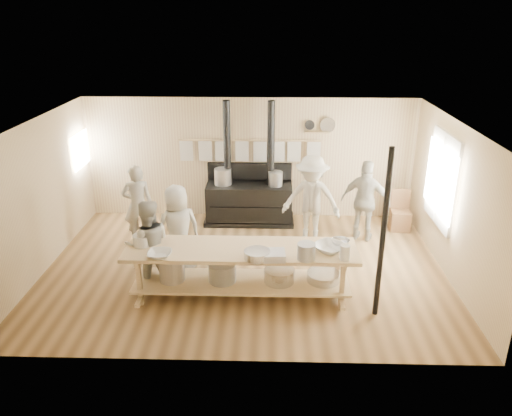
# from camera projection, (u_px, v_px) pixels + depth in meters

# --- Properties ---
(ground) EXTENTS (7.00, 7.00, 0.00)m
(ground) POSITION_uv_depth(u_px,v_px,m) (244.00, 268.00, 8.86)
(ground) COLOR brown
(ground) RESTS_ON ground
(room_shell) EXTENTS (7.00, 7.00, 7.00)m
(room_shell) POSITION_uv_depth(u_px,v_px,m) (244.00, 182.00, 8.26)
(room_shell) COLOR tan
(room_shell) RESTS_ON ground
(window_right) EXTENTS (0.09, 1.50, 1.65)m
(window_right) POSITION_uv_depth(u_px,v_px,m) (442.00, 179.00, 8.77)
(window_right) COLOR beige
(window_right) RESTS_ON ground
(left_opening) EXTENTS (0.00, 0.90, 0.90)m
(left_opening) POSITION_uv_depth(u_px,v_px,m) (81.00, 150.00, 10.22)
(left_opening) COLOR white
(left_opening) RESTS_ON ground
(stove) EXTENTS (1.90, 0.75, 2.60)m
(stove) POSITION_uv_depth(u_px,v_px,m) (249.00, 199.00, 10.63)
(stove) COLOR black
(stove) RESTS_ON ground
(towel_rail) EXTENTS (3.00, 0.04, 0.47)m
(towel_rail) POSITION_uv_depth(u_px,v_px,m) (250.00, 148.00, 10.51)
(towel_rail) COLOR tan
(towel_rail) RESTS_ON ground
(back_wall_shelf) EXTENTS (0.63, 0.14, 0.32)m
(back_wall_shelf) POSITION_uv_depth(u_px,v_px,m) (320.00, 127.00, 10.33)
(back_wall_shelf) COLOR tan
(back_wall_shelf) RESTS_ON ground
(prep_table) EXTENTS (3.60, 0.90, 0.85)m
(prep_table) POSITION_uv_depth(u_px,v_px,m) (241.00, 267.00, 7.84)
(prep_table) COLOR tan
(prep_table) RESTS_ON ground
(support_post) EXTENTS (0.08, 0.08, 2.60)m
(support_post) POSITION_uv_depth(u_px,v_px,m) (383.00, 236.00, 7.07)
(support_post) COLOR black
(support_post) RESTS_ON ground
(cook_far_left) EXTENTS (0.66, 0.52, 1.60)m
(cook_far_left) POSITION_uv_depth(u_px,v_px,m) (138.00, 205.00, 9.53)
(cook_far_left) COLOR #9D9A8B
(cook_far_left) RESTS_ON ground
(cook_left) EXTENTS (0.89, 0.78, 1.54)m
(cook_left) POSITION_uv_depth(u_px,v_px,m) (148.00, 246.00, 7.97)
(cook_left) COLOR #9D9A8B
(cook_left) RESTS_ON ground
(cook_center) EXTENTS (0.91, 0.80, 1.57)m
(cook_center) POSITION_uv_depth(u_px,v_px,m) (178.00, 229.00, 8.52)
(cook_center) COLOR #9D9A8B
(cook_center) RESTS_ON ground
(cook_right) EXTENTS (1.03, 0.73, 1.63)m
(cook_right) POSITION_uv_depth(u_px,v_px,m) (365.00, 201.00, 9.69)
(cook_right) COLOR #9D9A8B
(cook_right) RESTS_ON ground
(cook_by_window) EXTENTS (1.25, 0.90, 1.75)m
(cook_by_window) POSITION_uv_depth(u_px,v_px,m) (311.00, 200.00, 9.60)
(cook_by_window) COLOR #9D9A8B
(cook_by_window) RESTS_ON ground
(chair) EXTENTS (0.42, 0.42, 0.83)m
(chair) POSITION_uv_depth(u_px,v_px,m) (400.00, 218.00, 10.36)
(chair) COLOR brown
(chair) RESTS_ON ground
(bowl_white_a) EXTENTS (0.37, 0.37, 0.09)m
(bowl_white_a) POSITION_uv_depth(u_px,v_px,m) (160.00, 254.00, 7.42)
(bowl_white_a) COLOR silver
(bowl_white_a) RESTS_ON prep_table
(bowl_steel_a) EXTENTS (0.40, 0.40, 0.09)m
(bowl_steel_a) POSITION_uv_depth(u_px,v_px,m) (146.00, 235.00, 8.04)
(bowl_steel_a) COLOR silver
(bowl_steel_a) RESTS_ON prep_table
(bowl_white_b) EXTENTS (0.65, 0.65, 0.11)m
(bowl_white_b) POSITION_uv_depth(u_px,v_px,m) (330.00, 248.00, 7.59)
(bowl_white_b) COLOR silver
(bowl_white_b) RESTS_ON prep_table
(bowl_steel_b) EXTENTS (0.39, 0.39, 0.09)m
(bowl_steel_b) POSITION_uv_depth(u_px,v_px,m) (340.00, 242.00, 7.79)
(bowl_steel_b) COLOR silver
(bowl_steel_b) RESTS_ON prep_table
(roasting_pan) EXTENTS (0.50, 0.35, 0.11)m
(roasting_pan) POSITION_uv_depth(u_px,v_px,m) (269.00, 255.00, 7.37)
(roasting_pan) COLOR #B2B2B7
(roasting_pan) RESTS_ON prep_table
(mixing_bowl_large) EXTENTS (0.47, 0.47, 0.12)m
(mixing_bowl_large) POSITION_uv_depth(u_px,v_px,m) (257.00, 255.00, 7.38)
(mixing_bowl_large) COLOR silver
(mixing_bowl_large) RESTS_ON prep_table
(bucket_galv) EXTENTS (0.32, 0.32, 0.25)m
(bucket_galv) POSITION_uv_depth(u_px,v_px,m) (306.00, 251.00, 7.33)
(bucket_galv) COLOR gray
(bucket_galv) RESTS_ON prep_table
(deep_bowl_enamel) EXTENTS (0.29, 0.29, 0.17)m
(deep_bowl_enamel) POSITION_uv_depth(u_px,v_px,m) (142.00, 240.00, 7.78)
(deep_bowl_enamel) COLOR silver
(deep_bowl_enamel) RESTS_ON prep_table
(pitcher) EXTENTS (0.15, 0.15, 0.23)m
(pitcher) POSITION_uv_depth(u_px,v_px,m) (345.00, 252.00, 7.32)
(pitcher) COLOR silver
(pitcher) RESTS_ON prep_table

